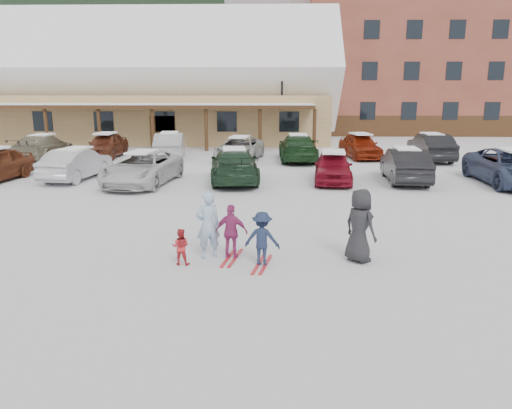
{
  "coord_description": "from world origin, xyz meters",
  "views": [
    {
      "loc": [
        0.69,
        -12.59,
        4.22
      ],
      "look_at": [
        0.3,
        1.0,
        1.0
      ],
      "focal_mm": 35.0,
      "sensor_mm": 36.0,
      "label": 1
    }
  ],
  "objects_px": {
    "lamp_post": "(282,97)",
    "parked_car_7": "(43,147)",
    "parked_car_12": "(360,146)",
    "bystander_dark": "(360,226)",
    "parked_car_6": "(511,167)",
    "parked_car_10": "(240,149)",
    "parked_car_11": "(298,148)",
    "parked_car_2": "(143,168)",
    "child_magenta": "(232,232)",
    "adult_skier": "(208,225)",
    "parked_car_5": "(405,165)",
    "parked_car_8": "(106,145)",
    "toddler_red": "(181,247)",
    "parked_car_4": "(333,167)",
    "parked_car_9": "(170,145)",
    "child_navy": "(262,239)",
    "parked_car_13": "(431,147)",
    "parked_car_1": "(76,164)",
    "parked_car_3": "(234,165)",
    "day_lodge": "(149,90)",
    "alpine_hotel": "(413,39)"
  },
  "relations": [
    {
      "from": "lamp_post",
      "to": "parked_car_3",
      "type": "xyz_separation_m",
      "value": [
        -2.43,
        -14.46,
        -2.71
      ]
    },
    {
      "from": "parked_car_4",
      "to": "parked_car_5",
      "type": "distance_m",
      "value": 3.28
    },
    {
      "from": "child_magenta",
      "to": "alpine_hotel",
      "type": "bearing_deg",
      "value": -101.0
    },
    {
      "from": "lamp_post",
      "to": "bystander_dark",
      "type": "relative_size",
      "value": 3.35
    },
    {
      "from": "child_magenta",
      "to": "parked_car_6",
      "type": "bearing_deg",
      "value": -129.29
    },
    {
      "from": "parked_car_5",
      "to": "parked_car_9",
      "type": "distance_m",
      "value": 14.24
    },
    {
      "from": "parked_car_6",
      "to": "parked_car_7",
      "type": "distance_m",
      "value": 25.05
    },
    {
      "from": "parked_car_4",
      "to": "adult_skier",
      "type": "bearing_deg",
      "value": -107.34
    },
    {
      "from": "toddler_red",
      "to": "parked_car_1",
      "type": "xyz_separation_m",
      "value": [
        -6.86,
        11.27,
        0.27
      ]
    },
    {
      "from": "day_lodge",
      "to": "parked_car_2",
      "type": "bearing_deg",
      "value": -77.91
    },
    {
      "from": "adult_skier",
      "to": "toddler_red",
      "type": "distance_m",
      "value": 0.91
    },
    {
      "from": "parked_car_4",
      "to": "parked_car_11",
      "type": "bearing_deg",
      "value": 106.01
    },
    {
      "from": "child_navy",
      "to": "parked_car_9",
      "type": "xyz_separation_m",
      "value": [
        -5.89,
        18.49,
        0.1
      ]
    },
    {
      "from": "day_lodge",
      "to": "parked_car_9",
      "type": "relative_size",
      "value": 6.25
    },
    {
      "from": "bystander_dark",
      "to": "parked_car_6",
      "type": "height_order",
      "value": "bystander_dark"
    },
    {
      "from": "parked_car_1",
      "to": "parked_car_10",
      "type": "distance_m",
      "value": 9.6
    },
    {
      "from": "adult_skier",
      "to": "parked_car_5",
      "type": "xyz_separation_m",
      "value": [
        7.65,
        10.57,
        -0.09
      ]
    },
    {
      "from": "toddler_red",
      "to": "parked_car_6",
      "type": "xyz_separation_m",
      "value": [
        12.73,
        10.53,
        0.32
      ]
    },
    {
      "from": "parked_car_4",
      "to": "parked_car_8",
      "type": "height_order",
      "value": "parked_car_8"
    },
    {
      "from": "parked_car_9",
      "to": "child_magenta",
      "type": "bearing_deg",
      "value": 98.5
    },
    {
      "from": "alpine_hotel",
      "to": "parked_car_12",
      "type": "distance_m",
      "value": 23.27
    },
    {
      "from": "lamp_post",
      "to": "parked_car_12",
      "type": "xyz_separation_m",
      "value": [
        4.62,
        -6.47,
        -2.73
      ]
    },
    {
      "from": "day_lodge",
      "to": "child_magenta",
      "type": "height_order",
      "value": "day_lodge"
    },
    {
      "from": "alpine_hotel",
      "to": "parked_car_2",
      "type": "relative_size",
      "value": 6.04
    },
    {
      "from": "toddler_red",
      "to": "day_lodge",
      "type": "bearing_deg",
      "value": -71.79
    },
    {
      "from": "parked_car_13",
      "to": "parked_car_9",
      "type": "bearing_deg",
      "value": -1.88
    },
    {
      "from": "lamp_post",
      "to": "parked_car_7",
      "type": "height_order",
      "value": "lamp_post"
    },
    {
      "from": "adult_skier",
      "to": "parked_car_2",
      "type": "relative_size",
      "value": 0.33
    },
    {
      "from": "parked_car_4",
      "to": "child_navy",
      "type": "bearing_deg",
      "value": -99.9
    },
    {
      "from": "lamp_post",
      "to": "parked_car_10",
      "type": "relative_size",
      "value": 1.23
    },
    {
      "from": "adult_skier",
      "to": "parked_car_8",
      "type": "xyz_separation_m",
      "value": [
        -8.43,
        18.01,
        -0.11
      ]
    },
    {
      "from": "parked_car_9",
      "to": "parked_car_1",
      "type": "bearing_deg",
      "value": 60.47
    },
    {
      "from": "lamp_post",
      "to": "parked_car_7",
      "type": "distance_m",
      "value": 16.43
    },
    {
      "from": "toddler_red",
      "to": "parked_car_2",
      "type": "distance_m",
      "value": 10.74
    },
    {
      "from": "bystander_dark",
      "to": "parked_car_2",
      "type": "relative_size",
      "value": 0.35
    },
    {
      "from": "toddler_red",
      "to": "parked_car_2",
      "type": "bearing_deg",
      "value": -67.41
    },
    {
      "from": "parked_car_1",
      "to": "parked_car_10",
      "type": "xyz_separation_m",
      "value": [
        7.21,
        6.34,
        -0.03
      ]
    },
    {
      "from": "lamp_post",
      "to": "child_magenta",
      "type": "xyz_separation_m",
      "value": [
        -1.76,
        -24.85,
        -2.77
      ]
    },
    {
      "from": "day_lodge",
      "to": "bystander_dark",
      "type": "height_order",
      "value": "day_lodge"
    },
    {
      "from": "parked_car_2",
      "to": "bystander_dark",
      "type": "bearing_deg",
      "value": -44.09
    },
    {
      "from": "bystander_dark",
      "to": "parked_car_6",
      "type": "relative_size",
      "value": 0.33
    },
    {
      "from": "parked_car_7",
      "to": "child_magenta",
      "type": "bearing_deg",
      "value": 126.69
    },
    {
      "from": "parked_car_6",
      "to": "parked_car_11",
      "type": "relative_size",
      "value": 1.06
    },
    {
      "from": "day_lodge",
      "to": "parked_car_4",
      "type": "xyz_separation_m",
      "value": [
        12.52,
        -18.23,
        -3.25
      ]
    },
    {
      "from": "parked_car_3",
      "to": "parked_car_9",
      "type": "xyz_separation_m",
      "value": [
        -4.44,
        7.64,
        0.02
      ]
    },
    {
      "from": "child_navy",
      "to": "lamp_post",
      "type": "bearing_deg",
      "value": -81.79
    },
    {
      "from": "parked_car_2",
      "to": "parked_car_1",
      "type": "bearing_deg",
      "value": 169.0
    },
    {
      "from": "parked_car_6",
      "to": "parked_car_13",
      "type": "height_order",
      "value": "parked_car_13"
    },
    {
      "from": "parked_car_6",
      "to": "lamp_post",
      "type": "bearing_deg",
      "value": 124.07
    },
    {
      "from": "alpine_hotel",
      "to": "parked_car_5",
      "type": "xyz_separation_m",
      "value": [
        -7.47,
        -28.05,
        -7.87
      ]
    }
  ]
}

